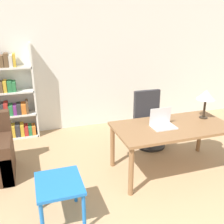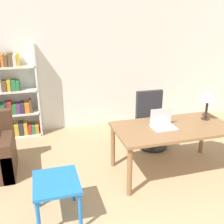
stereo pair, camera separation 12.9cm
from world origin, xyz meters
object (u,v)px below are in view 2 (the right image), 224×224
table_lamp (208,97)px  bookshelf (15,99)px  side_table_blue (57,187)px  laptop (163,124)px  office_chair (151,123)px  desk (173,132)px

table_lamp → bookshelf: 3.55m
side_table_blue → bookshelf: bearing=102.1°
side_table_blue → bookshelf: 2.68m
laptop → bookshelf: bearing=137.2°
laptop → bookshelf: (-2.17, 2.02, -0.02)m
table_lamp → office_chair: 1.19m
laptop → side_table_blue: size_ratio=0.59×
side_table_blue → bookshelf: (-0.56, 2.60, 0.36)m
desk → table_lamp: size_ratio=3.81×
desk → laptop: 0.22m
bookshelf → desk: bearing=-41.1°
table_lamp → bookshelf: (-2.98, 1.90, -0.34)m
laptop → bookshelf: size_ratio=0.19×
table_lamp → side_table_blue: bearing=-164.0°
bookshelf → table_lamp: bearing=-32.5°
office_chair → side_table_blue: office_chair is taller
laptop → side_table_blue: (-1.62, -0.58, -0.38)m
office_chair → bookshelf: size_ratio=0.55×
laptop → office_chair: bearing=74.9°
desk → side_table_blue: (-1.78, -0.56, -0.23)m
desk → side_table_blue: bearing=-162.5°
side_table_blue → laptop: bearing=19.8°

